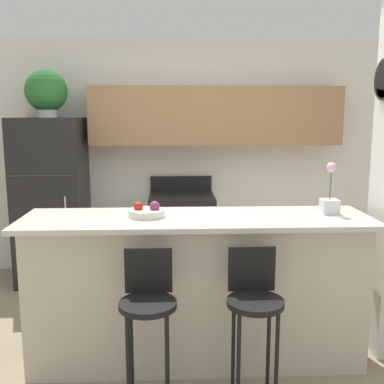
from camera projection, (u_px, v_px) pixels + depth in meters
The scene contains 11 objects.
ground_plane at pixel (196, 357), 3.28m from camera, with size 14.00×14.00×0.00m, color gray.
wall_back at pixel (197, 142), 4.98m from camera, with size 5.60×0.38×2.55m.
counter_bar at pixel (196, 288), 3.19m from camera, with size 2.41×0.67×1.05m.
refrigerator at pixel (52, 201), 4.70m from camera, with size 0.68×0.68×1.72m.
stove_range at pixel (182, 236), 4.85m from camera, with size 0.69×0.66×1.07m.
bar_stool_left at pixel (148, 306), 2.63m from camera, with size 0.34×0.34×0.96m.
bar_stool_right at pixel (254, 304), 2.66m from camera, with size 0.34×0.34×0.96m.
potted_plant_on_fridge at pixel (46, 92), 4.51m from camera, with size 0.42×0.42×0.48m.
orchid_vase at pixel (330, 199), 3.19m from camera, with size 0.12×0.12×0.37m.
fruit_bowl at pixel (147, 212), 3.10m from camera, with size 0.25×0.25×0.11m.
trash_bin at pixel (105, 269), 4.61m from camera, with size 0.28×0.28×0.38m.
Camera 1 is at (-0.17, -3.02, 1.74)m, focal length 42.00 mm.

